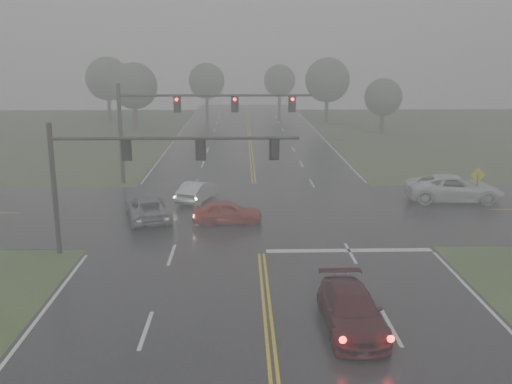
{
  "coord_description": "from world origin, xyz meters",
  "views": [
    {
      "loc": [
        -0.98,
        -13.06,
        9.82
      ],
      "look_at": [
        -0.22,
        16.0,
        2.75
      ],
      "focal_mm": 40.0,
      "sensor_mm": 36.0,
      "label": 1
    }
  ],
  "objects_px": {
    "sedan_silver": "(198,201)",
    "pickup_white": "(453,201)",
    "signal_gantry_far": "(180,113)",
    "sedan_red": "(228,224)",
    "signal_gantry_near": "(130,162)",
    "car_grey": "(148,220)",
    "sedan_maroon": "(351,329)"
  },
  "relations": [
    {
      "from": "pickup_white",
      "to": "signal_gantry_far",
      "type": "xyz_separation_m",
      "value": [
        -19.07,
        6.3,
        5.41
      ]
    },
    {
      "from": "signal_gantry_far",
      "to": "sedan_silver",
      "type": "bearing_deg",
      "value": -74.51
    },
    {
      "from": "sedan_silver",
      "to": "signal_gantry_near",
      "type": "relative_size",
      "value": 0.35
    },
    {
      "from": "sedan_red",
      "to": "signal_gantry_far",
      "type": "height_order",
      "value": "signal_gantry_far"
    },
    {
      "from": "signal_gantry_far",
      "to": "pickup_white",
      "type": "bearing_deg",
      "value": -18.27
    },
    {
      "from": "signal_gantry_near",
      "to": "sedan_red",
      "type": "bearing_deg",
      "value": 46.9
    },
    {
      "from": "sedan_silver",
      "to": "pickup_white",
      "type": "xyz_separation_m",
      "value": [
        17.47,
        -0.52,
        0.0
      ]
    },
    {
      "from": "sedan_maroon",
      "to": "sedan_red",
      "type": "xyz_separation_m",
      "value": [
        -4.81,
        13.45,
        0.0
      ]
    },
    {
      "from": "sedan_silver",
      "to": "signal_gantry_near",
      "type": "distance_m",
      "value": 11.58
    },
    {
      "from": "sedan_red",
      "to": "pickup_white",
      "type": "relative_size",
      "value": 0.64
    },
    {
      "from": "sedan_red",
      "to": "signal_gantry_far",
      "type": "relative_size",
      "value": 0.28
    },
    {
      "from": "sedan_maroon",
      "to": "sedan_red",
      "type": "bearing_deg",
      "value": 108.57
    },
    {
      "from": "sedan_silver",
      "to": "pickup_white",
      "type": "bearing_deg",
      "value": -162.67
    },
    {
      "from": "car_grey",
      "to": "signal_gantry_near",
      "type": "relative_size",
      "value": 0.42
    },
    {
      "from": "pickup_white",
      "to": "signal_gantry_far",
      "type": "distance_m",
      "value": 20.8
    },
    {
      "from": "sedan_silver",
      "to": "signal_gantry_far",
      "type": "height_order",
      "value": "signal_gantry_far"
    },
    {
      "from": "sedan_maroon",
      "to": "sedan_silver",
      "type": "relative_size",
      "value": 1.19
    },
    {
      "from": "pickup_white",
      "to": "signal_gantry_near",
      "type": "distance_m",
      "value": 22.68
    },
    {
      "from": "car_grey",
      "to": "signal_gantry_near",
      "type": "xyz_separation_m",
      "value": [
        0.23,
        -5.84,
        4.65
      ]
    },
    {
      "from": "sedan_silver",
      "to": "signal_gantry_far",
      "type": "distance_m",
      "value": 8.08
    },
    {
      "from": "car_grey",
      "to": "sedan_maroon",
      "type": "bearing_deg",
      "value": 107.95
    },
    {
      "from": "sedan_maroon",
      "to": "sedan_red",
      "type": "relative_size",
      "value": 1.21
    },
    {
      "from": "sedan_maroon",
      "to": "sedan_silver",
      "type": "distance_m",
      "value": 20.08
    },
    {
      "from": "sedan_red",
      "to": "car_grey",
      "type": "height_order",
      "value": "car_grey"
    },
    {
      "from": "signal_gantry_near",
      "to": "car_grey",
      "type": "bearing_deg",
      "value": 92.21
    },
    {
      "from": "sedan_silver",
      "to": "car_grey",
      "type": "relative_size",
      "value": 0.82
    },
    {
      "from": "sedan_silver",
      "to": "signal_gantry_far",
      "type": "bearing_deg",
      "value": -55.48
    },
    {
      "from": "sedan_maroon",
      "to": "car_grey",
      "type": "height_order",
      "value": "sedan_maroon"
    },
    {
      "from": "sedan_maroon",
      "to": "signal_gantry_far",
      "type": "height_order",
      "value": "signal_gantry_far"
    },
    {
      "from": "car_grey",
      "to": "signal_gantry_far",
      "type": "bearing_deg",
      "value": -112.03
    },
    {
      "from": "sedan_silver",
      "to": "signal_gantry_near",
      "type": "bearing_deg",
      "value": 95.64
    },
    {
      "from": "sedan_maroon",
      "to": "pickup_white",
      "type": "distance_m",
      "value": 21.1
    }
  ]
}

